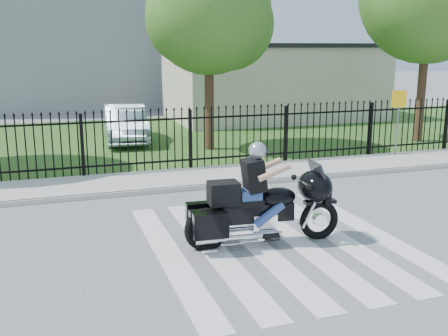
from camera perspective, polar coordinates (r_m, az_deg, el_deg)
name	(u,v)px	position (r m, az deg, el deg)	size (l,w,h in m)	color
ground	(276,242)	(9.79, 5.69, -8.06)	(120.00, 120.00, 0.00)	slate
crosswalk	(276,242)	(9.79, 5.69, -8.02)	(5.00, 5.50, 0.01)	silver
sidewalk	(200,177)	(14.27, -2.59, -1.01)	(40.00, 2.00, 0.12)	#ADAAA3
curb	(211,186)	(13.34, -1.39, -1.99)	(40.00, 0.12, 0.12)	#ADAAA3
grass_strip	(151,138)	(20.96, -7.94, 3.25)	(40.00, 12.00, 0.02)	#2B551D
iron_fence	(190,141)	(15.03, -3.69, 2.98)	(26.00, 0.04, 1.80)	black
tree_mid	(209,12)	(18.14, -1.67, 16.64)	(4.20, 4.20, 6.78)	#382316
building_low	(273,83)	(26.67, 5.35, 9.15)	(10.00, 6.00, 3.50)	beige
building_low_roof	(274,46)	(26.61, 5.43, 13.12)	(10.20, 6.20, 0.20)	black
building_tall	(54,5)	(34.41, -18.06, 16.52)	(15.00, 10.00, 12.00)	gray
motorcycle_rider	(260,202)	(9.44, 3.94, -3.74)	(2.94, 1.03, 1.94)	black
parked_car	(125,123)	(20.15, -10.69, 4.79)	(1.47, 4.22, 1.39)	#9DB4C6
traffic_sign	(398,109)	(17.67, 18.45, 6.12)	(0.43, 0.20, 2.07)	slate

